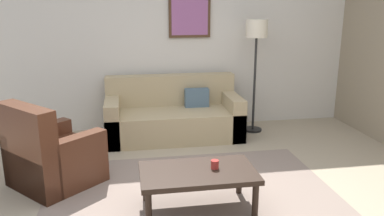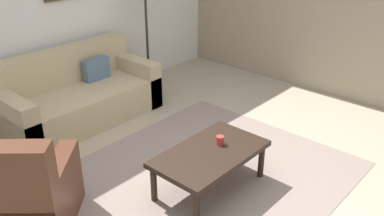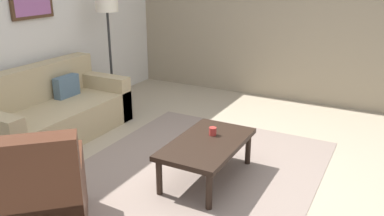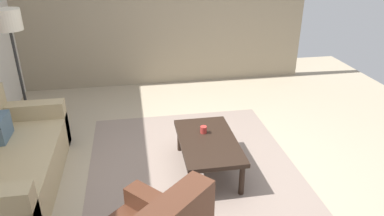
% 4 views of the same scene
% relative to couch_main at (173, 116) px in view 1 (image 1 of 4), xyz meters
% --- Properties ---
extents(ground_plane, '(8.00, 8.00, 0.00)m').
position_rel_couch_main_xyz_m(ground_plane, '(-0.04, -2.08, -0.30)').
color(ground_plane, tan).
extents(rear_partition, '(6.00, 0.12, 2.80)m').
position_rel_couch_main_xyz_m(rear_partition, '(-0.04, 0.52, 1.10)').
color(rear_partition, silver).
rests_on(rear_partition, ground_plane).
extents(area_rug, '(3.03, 2.43, 0.01)m').
position_rel_couch_main_xyz_m(area_rug, '(-0.04, -2.08, -0.29)').
color(area_rug, gray).
rests_on(area_rug, ground_plane).
extents(couch_main, '(1.96, 0.94, 0.88)m').
position_rel_couch_main_xyz_m(couch_main, '(0.00, 0.00, 0.00)').
color(couch_main, tan).
rests_on(couch_main, ground_plane).
extents(armchair_leather, '(1.13, 1.13, 0.95)m').
position_rel_couch_main_xyz_m(armchair_leather, '(-1.52, -1.46, 0.01)').
color(armchair_leather, '#4C2819').
rests_on(armchair_leather, ground_plane).
extents(coffee_table, '(1.10, 0.64, 0.41)m').
position_rel_couch_main_xyz_m(coffee_table, '(-0.03, -2.25, 0.06)').
color(coffee_table, black).
rests_on(coffee_table, ground_plane).
extents(cup, '(0.08, 0.08, 0.08)m').
position_rel_couch_main_xyz_m(cup, '(0.13, -2.23, 0.16)').
color(cup, '#B2332D').
rests_on(cup, coffee_table).
extents(lamp_standing, '(0.32, 0.32, 1.71)m').
position_rel_couch_main_xyz_m(lamp_standing, '(1.26, -0.00, 1.11)').
color(lamp_standing, black).
rests_on(lamp_standing, ground_plane).
extents(framed_artwork, '(0.64, 0.04, 0.62)m').
position_rel_couch_main_xyz_m(framed_artwork, '(0.33, 0.43, 1.44)').
color(framed_artwork, '#472D1C').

